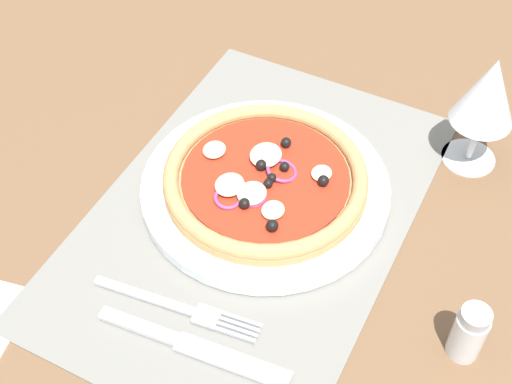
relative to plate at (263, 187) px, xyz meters
The scene contains 8 objects.
ground_plane 4.08cm from the plate, ahead, with size 190.00×140.00×2.40cm, color brown.
placemat 3.48cm from the plate, ahead, with size 50.21×32.93×0.40cm, color slate.
plate is the anchor object (origin of this frame).
pizza 1.83cm from the plate, 10.05° to the right, with size 23.11×23.11×2.63cm.
fork 17.78cm from the plate, ahead, with size 3.47×18.06×0.44cm.
knife 21.24cm from the plate, ahead, with size 3.40×20.07×0.62cm.
wine_glass 26.92cm from the plate, 129.95° to the left, with size 7.20×7.20×14.90cm.
pepper_shaker 27.87cm from the plate, 70.63° to the left, with size 3.20×3.20×6.70cm.
Camera 1 is at (45.95, 23.95, 62.93)cm, focal length 50.91 mm.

